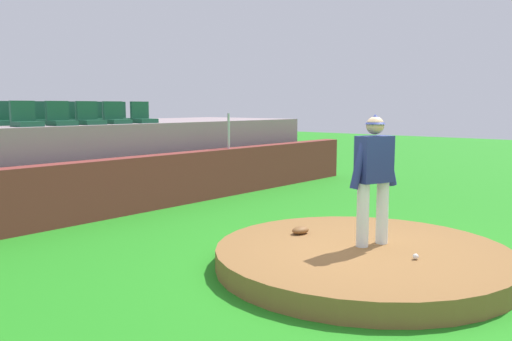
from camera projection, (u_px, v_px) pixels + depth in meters
ground_plane at (362, 267)px, 7.07m from camera, size 60.00×60.00×0.00m
pitchers_mound at (362, 257)px, 7.05m from camera, size 3.99×3.99×0.28m
pitcher at (374, 170)px, 7.05m from camera, size 0.81×0.41×1.80m
baseball at (416, 257)px, 6.48m from camera, size 0.07×0.07×0.07m
fielding_glove at (300, 230)px, 7.79m from camera, size 0.32×0.23×0.11m
brick_barrier at (124, 186)px, 10.51m from camera, size 15.55×0.40×1.15m
fence_post_right at (229, 131)px, 12.70m from camera, size 0.06×0.06×0.86m
bleacher_platform at (58, 161)px, 12.14m from camera, size 13.72×3.84×1.79m
stadium_chair_0 at (25, 118)px, 10.06m from camera, size 0.48×0.44×0.50m
stadium_chair_1 at (60, 118)px, 10.58m from camera, size 0.48×0.44×0.50m
stadium_chair_2 at (90, 117)px, 11.09m from camera, size 0.48×0.44×0.50m
stadium_chair_3 at (116, 117)px, 11.63m from camera, size 0.48×0.44×0.50m
stadium_chair_4 at (142, 116)px, 12.15m from camera, size 0.48×0.44×0.50m
stadium_chair_5 at (3, 118)px, 10.65m from camera, size 0.48×0.44×0.50m
stadium_chair_6 at (37, 117)px, 11.15m from camera, size 0.48×0.44×0.50m
stadium_chair_7 at (67, 117)px, 11.72m from camera, size 0.48×0.44×0.50m
stadium_chair_8 at (95, 116)px, 12.20m from camera, size 0.48×0.44×0.50m
stadium_chair_9 at (119, 116)px, 12.73m from camera, size 0.48×0.44×0.50m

